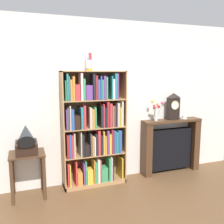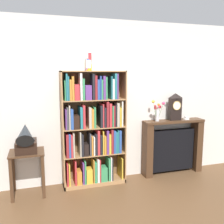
% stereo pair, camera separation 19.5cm
% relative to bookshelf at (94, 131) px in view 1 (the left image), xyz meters
% --- Properties ---
extents(ground_plane, '(8.17, 6.40, 0.02)m').
position_rel_bookshelf_xyz_m(ground_plane, '(0.00, -0.09, -0.89)').
color(ground_plane, brown).
extents(wall_back, '(5.17, 0.08, 2.62)m').
position_rel_bookshelf_xyz_m(wall_back, '(0.22, 0.19, 0.43)').
color(wall_back, silver).
rests_on(wall_back, ground).
extents(bookshelf, '(1.00, 0.29, 1.82)m').
position_rel_bookshelf_xyz_m(bookshelf, '(0.00, 0.00, 0.00)').
color(bookshelf, '#A87A4C').
rests_on(bookshelf, ground).
extents(cup_stack, '(0.09, 0.09, 0.28)m').
position_rel_bookshelf_xyz_m(cup_stack, '(-0.05, 0.04, 1.08)').
color(cup_stack, orange).
rests_on(cup_stack, bookshelf).
extents(side_table_left, '(0.49, 0.42, 0.66)m').
position_rel_bookshelf_xyz_m(side_table_left, '(-1.01, -0.06, -0.40)').
color(side_table_left, '#472D1C').
rests_on(side_table_left, ground).
extents(gramophone, '(0.29, 0.50, 0.50)m').
position_rel_bookshelf_xyz_m(gramophone, '(-1.01, -0.12, -0.02)').
color(gramophone, black).
rests_on(gramophone, side_table_left).
extents(fireplace_mantel, '(1.10, 0.25, 0.97)m').
position_rel_bookshelf_xyz_m(fireplace_mantel, '(1.44, 0.05, -0.40)').
color(fireplace_mantel, '#472D1C').
rests_on(fireplace_mantel, ground).
extents(mantel_clock, '(0.21, 0.12, 0.47)m').
position_rel_bookshelf_xyz_m(mantel_clock, '(1.45, 0.03, 0.32)').
color(mantel_clock, black).
rests_on(mantel_clock, fireplace_mantel).
extents(flower_vase, '(0.22, 0.16, 0.37)m').
position_rel_bookshelf_xyz_m(flower_vase, '(1.12, 0.03, 0.27)').
color(flower_vase, silver).
rests_on(flower_vase, fireplace_mantel).
extents(teacup_with_saucer, '(0.12, 0.11, 0.05)m').
position_rel_bookshelf_xyz_m(teacup_with_saucer, '(1.69, 0.03, 0.11)').
color(teacup_with_saucer, white).
rests_on(teacup_with_saucer, fireplace_mantel).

